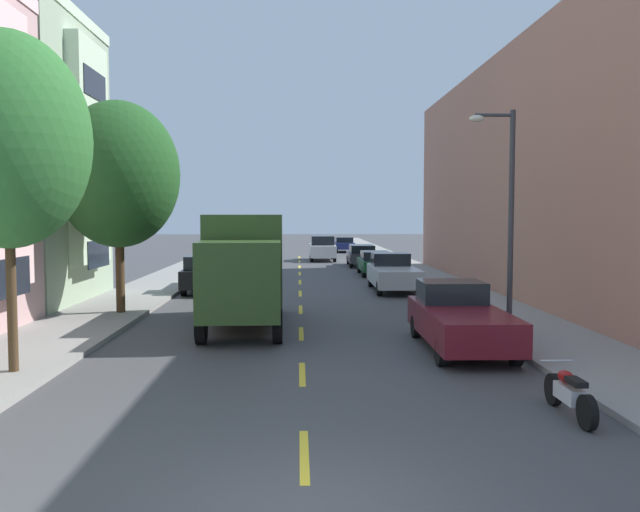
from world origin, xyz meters
TOP-DOWN VIEW (x-y plane):
  - ground_plane at (0.00, 30.00)m, footprint 160.00×160.00m
  - sidewalk_left at (-7.10, 28.00)m, footprint 3.20×120.00m
  - sidewalk_right at (7.10, 28.00)m, footprint 3.20×120.00m
  - lane_centerline_dashes at (0.00, 24.50)m, footprint 0.14×47.20m
  - apartment_block_opposite at (13.70, 20.00)m, footprint 10.00×36.00m
  - street_tree_nearest at (-6.40, 6.91)m, footprint 3.56×3.56m
  - street_tree_second at (-6.40, 15.68)m, footprint 4.28×4.28m
  - street_lamp at (5.94, 11.20)m, footprint 1.35×0.28m
  - delivery_box_truck at (-1.81, 13.47)m, footprint 2.58×7.23m
  - parked_wagon_charcoal at (4.29, 37.48)m, footprint 1.90×4.73m
  - parked_pickup_black at (-4.31, 22.98)m, footprint 2.13×5.35m
  - parked_sedan_navy at (4.30, 54.63)m, footprint 1.87×4.53m
  - parked_sedan_forest at (4.46, 30.82)m, footprint 1.83×4.51m
  - parked_pickup_silver at (4.40, 23.01)m, footprint 2.03×5.31m
  - parked_pickup_burgundy at (4.23, 9.64)m, footprint 2.06×5.32m
  - parked_wagon_champagne at (-4.35, 46.85)m, footprint 1.84×4.71m
  - parked_sedan_teal at (-4.26, 29.78)m, footprint 1.86×4.52m
  - moving_white_sedan at (1.80, 43.17)m, footprint 1.95×4.80m
  - parked_motorcycle at (4.75, 3.72)m, footprint 0.62×2.05m

SIDE VIEW (x-z plane):
  - ground_plane at x=0.00m, z-range 0.00..0.00m
  - lane_centerline_dashes at x=0.00m, z-range 0.00..0.01m
  - sidewalk_left at x=-7.10m, z-range 0.00..0.14m
  - sidewalk_right at x=7.10m, z-range 0.00..0.14m
  - parked_motorcycle at x=4.75m, z-range -0.04..0.86m
  - parked_sedan_navy at x=4.30m, z-range 0.03..1.46m
  - parked_sedan_forest at x=4.46m, z-range 0.03..1.46m
  - parked_sedan_teal at x=-4.26m, z-range 0.03..1.46m
  - parked_wagon_charcoal at x=4.29m, z-range 0.05..1.55m
  - parked_wagon_champagne at x=-4.35m, z-range 0.05..1.55m
  - parked_pickup_black at x=-4.31m, z-range -0.04..1.69m
  - parked_pickup_silver at x=4.40m, z-range -0.04..1.69m
  - parked_pickup_burgundy at x=4.23m, z-range -0.04..1.69m
  - moving_white_sedan at x=1.80m, z-range 0.02..1.95m
  - delivery_box_truck at x=-1.81m, z-range 0.20..3.80m
  - street_lamp at x=5.94m, z-range 0.67..7.14m
  - street_tree_second at x=-6.40m, z-range 1.28..8.72m
  - street_tree_nearest at x=-6.40m, z-range 1.49..8.94m
  - apartment_block_opposite at x=13.70m, z-range 0.00..10.73m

